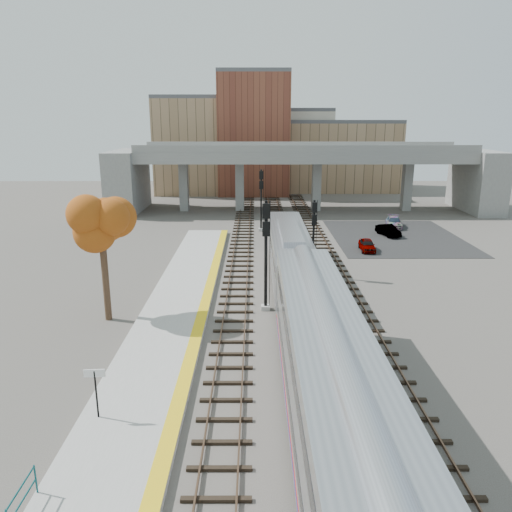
# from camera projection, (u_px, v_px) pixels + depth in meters

# --- Properties ---
(ground) EXTENTS (160.00, 160.00, 0.00)m
(ground) POSITION_uv_depth(u_px,v_px,m) (287.00, 348.00, 28.98)
(ground) COLOR #47423D
(ground) RESTS_ON ground
(platform) EXTENTS (4.50, 60.00, 0.35)m
(platform) POSITION_uv_depth(u_px,v_px,m) (162.00, 345.00, 28.91)
(platform) COLOR #9E9E99
(platform) RESTS_ON ground
(yellow_strip) EXTENTS (0.70, 60.00, 0.01)m
(yellow_strip) POSITION_uv_depth(u_px,v_px,m) (194.00, 342.00, 28.87)
(yellow_strip) COLOR yellow
(yellow_strip) RESTS_ON platform
(tracks) EXTENTS (10.70, 95.00, 0.25)m
(tracks) POSITION_uv_depth(u_px,v_px,m) (289.00, 279.00, 41.01)
(tracks) COLOR black
(tracks) RESTS_ON ground
(overpass) EXTENTS (54.00, 12.00, 9.50)m
(overpass) POSITION_uv_depth(u_px,v_px,m) (302.00, 170.00, 70.81)
(overpass) COLOR slate
(overpass) RESTS_ON ground
(buildings_far) EXTENTS (43.00, 21.00, 20.60)m
(buildings_far) POSITION_uv_depth(u_px,v_px,m) (272.00, 147.00, 91.04)
(buildings_far) COLOR #9F7E5C
(buildings_far) RESTS_ON ground
(parking_lot) EXTENTS (14.00, 18.00, 0.04)m
(parking_lot) POSITION_uv_depth(u_px,v_px,m) (396.00, 237.00, 55.99)
(parking_lot) COLOR black
(parking_lot) RESTS_ON ground
(locomotive) EXTENTS (3.02, 19.05, 4.10)m
(locomotive) POSITION_uv_depth(u_px,v_px,m) (290.00, 253.00, 40.63)
(locomotive) COLOR #A8AAB2
(locomotive) RESTS_ON ground
(coach) EXTENTS (3.03, 25.00, 5.00)m
(coach) POSITION_uv_depth(u_px,v_px,m) (331.00, 396.00, 18.71)
(coach) COLOR #A8AAB2
(coach) RESTS_ON ground
(signal_mast_near) EXTENTS (0.60, 0.64, 7.66)m
(signal_mast_near) POSITION_uv_depth(u_px,v_px,m) (266.00, 256.00, 33.67)
(signal_mast_near) COLOR #9E9E99
(signal_mast_near) RESTS_ON ground
(signal_mast_mid) EXTENTS (0.60, 0.64, 6.48)m
(signal_mast_mid) POSITION_uv_depth(u_px,v_px,m) (313.00, 241.00, 41.17)
(signal_mast_mid) COLOR #9E9E99
(signal_mast_mid) RESTS_ON ground
(signal_mast_far) EXTENTS (0.60, 0.64, 7.20)m
(signal_mast_far) POSITION_uv_depth(u_px,v_px,m) (261.00, 201.00, 58.06)
(signal_mast_far) COLOR #9E9E99
(signal_mast_far) RESTS_ON ground
(station_sign) EXTENTS (0.90, 0.11, 2.27)m
(station_sign) POSITION_uv_depth(u_px,v_px,m) (95.00, 383.00, 21.24)
(station_sign) COLOR black
(station_sign) RESTS_ON platform
(tree) EXTENTS (3.60, 3.60, 8.52)m
(tree) POSITION_uv_depth(u_px,v_px,m) (101.00, 226.00, 31.40)
(tree) COLOR #382619
(tree) RESTS_ON ground
(car_a) EXTENTS (1.57, 3.55, 1.19)m
(car_a) POSITION_uv_depth(u_px,v_px,m) (367.00, 245.00, 49.90)
(car_a) COLOR #99999E
(car_a) RESTS_ON parking_lot
(car_b) EXTENTS (2.30, 3.97, 1.24)m
(car_b) POSITION_uv_depth(u_px,v_px,m) (388.00, 230.00, 56.24)
(car_b) COLOR #99999E
(car_b) RESTS_ON parking_lot
(car_c) EXTENTS (2.57, 4.66, 1.28)m
(car_c) POSITION_uv_depth(u_px,v_px,m) (394.00, 222.00, 60.59)
(car_c) COLOR #99999E
(car_c) RESTS_ON parking_lot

